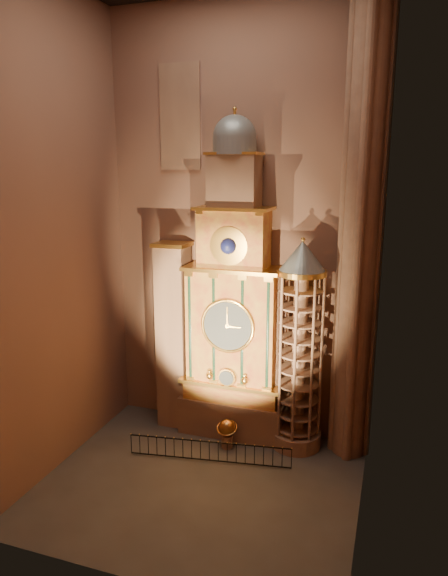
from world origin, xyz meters
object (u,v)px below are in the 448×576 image
(stair_turret, at_px, (299,349))
(celestial_globe, at_px, (227,431))
(astronomical_clock, at_px, (234,314))
(iron_railing, at_px, (209,451))
(portrait_tower, at_px, (174,335))

(stair_turret, xyz_separation_m, celestial_globe, (-3.31, -1.36, -4.35))
(astronomical_clock, distance_m, celestial_globe, 5.99)
(celestial_globe, relative_size, iron_railing, 0.19)
(portrait_tower, distance_m, stair_turret, 6.91)
(portrait_tower, height_order, stair_turret, stair_turret)
(celestial_globe, distance_m, iron_railing, 1.65)
(astronomical_clock, distance_m, iron_railing, 6.89)
(celestial_globe, bearing_deg, iron_railing, -103.86)
(astronomical_clock, bearing_deg, portrait_tower, 179.71)
(stair_turret, height_order, celestial_globe, stair_turret)
(astronomical_clock, height_order, celestial_globe, astronomical_clock)
(stair_turret, bearing_deg, celestial_globe, -157.76)
(portrait_tower, bearing_deg, astronomical_clock, -0.29)
(stair_turret, bearing_deg, portrait_tower, 177.67)
(stair_turret, height_order, iron_railing, stair_turret)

